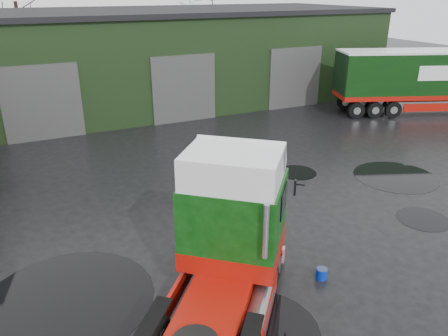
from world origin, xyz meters
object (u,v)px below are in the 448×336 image
(wash_bucket, at_px, (322,274))
(tree_back_b, at_px, (201,31))
(lorry_right, at_px, (429,82))
(tree_back_a, at_px, (19,26))
(hero_tractor, at_px, (216,258))
(warehouse, at_px, (153,56))

(wash_bucket, xyz_separation_m, tree_back_b, (10.24, 32.52, 3.60))
(lorry_right, xyz_separation_m, tree_back_a, (-23.00, 21.00, 2.72))
(hero_tractor, relative_size, lorry_right, 0.42)
(lorry_right, bearing_deg, wash_bucket, -34.74)
(hero_tractor, bearing_deg, lorry_right, 70.42)
(warehouse, height_order, hero_tractor, warehouse)
(hero_tractor, xyz_separation_m, tree_back_a, (-2.25, 33.00, 2.73))
(warehouse, relative_size, wash_bucket, 98.03)
(hero_tractor, xyz_separation_m, wash_bucket, (3.52, 0.48, -1.86))
(hero_tractor, relative_size, wash_bucket, 19.67)
(hero_tractor, relative_size, tree_back_b, 0.87)
(warehouse, bearing_deg, hero_tractor, -104.04)
(lorry_right, height_order, wash_bucket, lorry_right)
(hero_tractor, distance_m, tree_back_b, 35.79)
(tree_back_a, bearing_deg, warehouse, -51.34)
(warehouse, distance_m, wash_bucket, 22.83)
(wash_bucket, bearing_deg, lorry_right, 33.76)
(wash_bucket, bearing_deg, tree_back_b, 72.53)
(warehouse, bearing_deg, tree_back_a, 128.66)
(lorry_right, xyz_separation_m, tree_back_b, (-7.00, 21.00, 1.72))
(lorry_right, distance_m, wash_bucket, 20.82)
(wash_bucket, bearing_deg, tree_back_a, 100.05)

